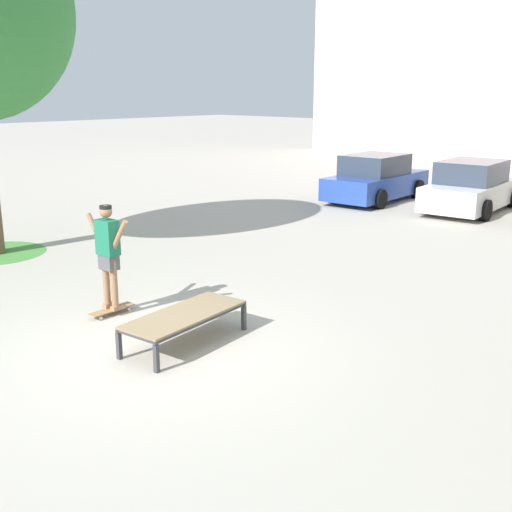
{
  "coord_description": "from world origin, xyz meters",
  "views": [
    {
      "loc": [
        6.48,
        -5.08,
        3.51
      ],
      "look_at": [
        0.1,
        1.91,
        1.0
      ],
      "focal_mm": 44.1,
      "sensor_mm": 36.0,
      "label": 1
    }
  ],
  "objects": [
    {
      "name": "ground_plane",
      "position": [
        0.0,
        0.0,
        0.0
      ],
      "size": [
        120.0,
        120.0,
        0.0
      ],
      "primitive_type": "plane",
      "color": "#B2AA9E"
    },
    {
      "name": "skate_box",
      "position": [
        0.1,
        0.41,
        0.41
      ],
      "size": [
        0.96,
        1.97,
        0.46
      ],
      "color": "#38383D",
      "rests_on": "ground"
    },
    {
      "name": "skateboard",
      "position": [
        -1.69,
        0.42,
        0.08
      ],
      "size": [
        0.24,
        0.81,
        0.09
      ],
      "color": "#9E754C",
      "rests_on": "ground"
    },
    {
      "name": "skater",
      "position": [
        -1.69,
        0.42,
        1.07
      ],
      "size": [
        1.0,
        0.3,
        1.69
      ],
      "color": "#8E6647",
      "rests_on": "skateboard"
    },
    {
      "name": "car_blue",
      "position": [
        -4.37,
        12.59,
        0.69
      ],
      "size": [
        2.08,
        4.28,
        1.5
      ],
      "color": "#28479E",
      "rests_on": "ground"
    },
    {
      "name": "car_white",
      "position": [
        -1.28,
        12.93,
        0.69
      ],
      "size": [
        2.17,
        4.32,
        1.5
      ],
      "color": "silver",
      "rests_on": "ground"
    }
  ]
}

